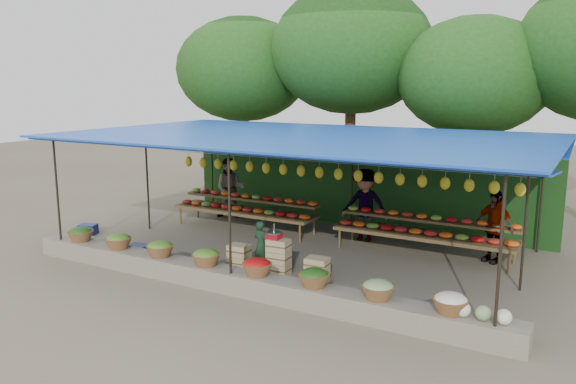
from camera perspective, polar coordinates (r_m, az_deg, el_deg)
The scene contains 16 objects.
ground at distance 13.32m, azimuth 1.46°, elevation -6.33°, with size 60.00×60.00×0.00m, color #655B4A.
stone_curb at distance 11.03m, azimuth -5.36°, elevation -9.00°, with size 10.60×0.55×0.40m, color #726B5B.
stall_canopy at distance 12.84m, azimuth 1.66°, elevation 5.23°, with size 10.80×6.60×2.82m.
produce_baskets at distance 10.96m, azimuth -5.83°, elevation -7.11°, with size 8.98×0.58×0.34m.
netting_backdrop at distance 15.80m, azimuth 6.87°, elevation 1.00°, with size 10.60×0.06×2.50m, color #1F4B1A.
tree_row at distance 18.18m, azimuth 12.30°, elevation 13.05°, with size 16.51×5.50×7.12m.
fruit_table_left at distance 15.52m, azimuth -4.31°, elevation -1.55°, with size 4.21×0.95×0.93m.
fruit_table_right at distance 13.47m, azimuth 13.71°, elevation -3.76°, with size 4.21×0.95×0.93m.
crate_counter at distance 11.85m, azimuth -1.08°, elevation -6.95°, with size 2.37×0.37×0.77m.
weighing_scale at distance 11.74m, azimuth -1.42°, elevation -4.40°, with size 0.31×0.31×0.33m.
vendor_seated at distance 12.15m, azimuth -2.75°, elevation -5.39°, with size 0.39×0.26×1.07m, color #17321E.
customer_left at distance 16.76m, azimuth -5.89°, elevation 0.37°, with size 0.87×0.68×1.80m, color slate.
customer_mid at distance 14.36m, azimuth 7.82°, elevation -1.33°, with size 1.20×0.69×1.85m, color slate.
customer_right at distance 13.36m, azimuth 20.18°, elevation -3.26°, with size 0.97×0.41×1.66m, color slate.
blue_crate_front at distance 13.55m, azimuth -14.93°, elevation -5.78°, with size 0.47×0.34×0.28m, color navy.
blue_crate_back at distance 15.92m, azimuth -19.66°, elevation -3.59°, with size 0.45×0.32×0.27m, color navy.
Camera 1 is at (5.97, -11.23, 3.94)m, focal length 35.00 mm.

